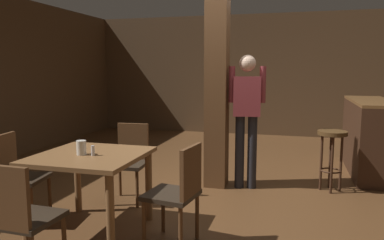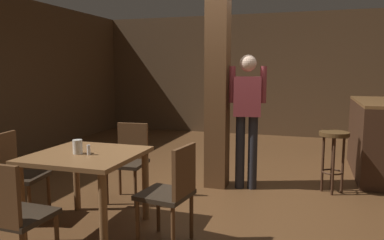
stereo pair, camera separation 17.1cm
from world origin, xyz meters
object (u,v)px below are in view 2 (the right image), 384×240
object	(u,v)px
dining_table	(87,166)
standing_person	(247,112)
chair_north	(129,157)
napkin_cup	(78,147)
bar_counter	(368,137)
bar_stool_near	(334,147)
chair_south	(12,213)
chair_east	(172,189)
chair_west	(15,171)
salt_shaker	(89,150)

from	to	relation	value
dining_table	standing_person	size ratio (longest dim) A/B	0.56
chair_north	napkin_cup	bearing A→B (deg)	-92.15
napkin_cup	dining_table	bearing A→B (deg)	37.88
bar_counter	bar_stool_near	world-z (taller)	bar_counter
dining_table	bar_counter	distance (m)	4.07
bar_counter	napkin_cup	bearing A→B (deg)	-134.04
dining_table	chair_south	bearing A→B (deg)	-92.68
dining_table	napkin_cup	world-z (taller)	napkin_cup
chair_north	chair_south	bearing A→B (deg)	-90.56
standing_person	bar_counter	distance (m)	2.05
chair_south	napkin_cup	distance (m)	0.91
chair_north	bar_stool_near	bearing A→B (deg)	22.97
chair_south	napkin_cup	world-z (taller)	chair_south
chair_north	chair_east	world-z (taller)	same
chair_north	dining_table	bearing A→B (deg)	-88.46
chair_south	chair_north	distance (m)	1.82
chair_east	chair_west	xyz separation A→B (m)	(-1.74, 0.06, 0.00)
standing_person	salt_shaker	bearing A→B (deg)	-123.26
chair_west	dining_table	bearing A→B (deg)	-0.83
chair_south	standing_person	size ratio (longest dim) A/B	0.52
chair_north	bar_counter	size ratio (longest dim) A/B	0.49
chair_east	chair_west	world-z (taller)	same
napkin_cup	standing_person	world-z (taller)	standing_person
napkin_cup	bar_counter	xyz separation A→B (m)	(2.88, 2.98, -0.27)
chair_north	standing_person	distance (m)	1.58
chair_south	napkin_cup	bearing A→B (deg)	91.24
chair_east	napkin_cup	bearing A→B (deg)	179.89
chair_south	dining_table	bearing A→B (deg)	87.32
chair_east	bar_stool_near	world-z (taller)	chair_east
napkin_cup	salt_shaker	world-z (taller)	napkin_cup
salt_shaker	bar_stool_near	size ratio (longest dim) A/B	0.12
bar_counter	chair_west	bearing A→B (deg)	-141.54
chair_west	standing_person	size ratio (longest dim) A/B	0.52
dining_table	salt_shaker	bearing A→B (deg)	-41.30
napkin_cup	salt_shaker	distance (m)	0.12
chair_south	chair_east	world-z (taller)	same
dining_table	salt_shaker	world-z (taller)	salt_shaker
dining_table	chair_north	size ratio (longest dim) A/B	1.08
chair_west	bar_counter	bearing A→B (deg)	38.46
chair_south	bar_stool_near	size ratio (longest dim) A/B	1.15
bar_counter	chair_east	bearing A→B (deg)	-123.04
dining_table	chair_north	xyz separation A→B (m)	(-0.02, 0.91, -0.13)
standing_person	bar_stool_near	size ratio (longest dim) A/B	2.23
salt_shaker	dining_table	bearing A→B (deg)	138.70
napkin_cup	standing_person	bearing A→B (deg)	53.95
chair_north	chair_east	xyz separation A→B (m)	(0.91, -0.96, 0.00)
napkin_cup	bar_stool_near	distance (m)	3.06
chair_west	bar_counter	xyz separation A→B (m)	(3.68, 2.92, 0.05)
dining_table	chair_west	world-z (taller)	chair_west
napkin_cup	bar_stool_near	world-z (taller)	napkin_cup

